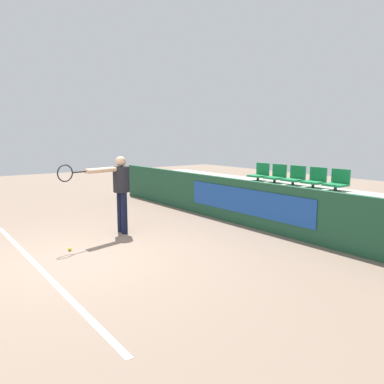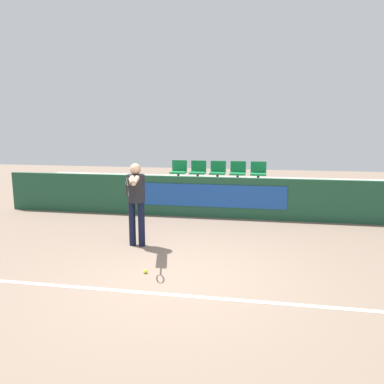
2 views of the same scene
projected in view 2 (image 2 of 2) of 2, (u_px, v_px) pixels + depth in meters
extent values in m
plane|color=#7A6656|center=(177.00, 278.00, 5.81)|extent=(30.00, 30.00, 0.00)
cube|color=white|center=(168.00, 294.00, 5.24)|extent=(6.15, 0.08, 0.01)
cube|color=#1E4C33|center=(210.00, 197.00, 9.60)|extent=(11.18, 0.12, 1.05)
cube|color=#19479E|center=(211.00, 196.00, 9.52)|extent=(3.77, 0.02, 0.58)
cube|color=#ADA89E|center=(213.00, 205.00, 10.22)|extent=(10.78, 1.01, 0.40)
cube|color=#ADA89E|center=(217.00, 191.00, 11.17)|extent=(10.78, 1.01, 0.81)
cylinder|color=#333333|center=(171.00, 194.00, 10.44)|extent=(0.07, 0.07, 0.11)
cube|color=#197A42|center=(171.00, 191.00, 10.42)|extent=(0.46, 0.42, 0.05)
cube|color=#197A42|center=(172.00, 183.00, 10.57)|extent=(0.46, 0.04, 0.33)
cylinder|color=#333333|center=(192.00, 195.00, 10.33)|extent=(0.07, 0.07, 0.11)
cube|color=#197A42|center=(192.00, 192.00, 10.32)|extent=(0.46, 0.42, 0.05)
cube|color=#197A42|center=(193.00, 184.00, 10.47)|extent=(0.46, 0.04, 0.33)
cylinder|color=#333333|center=(213.00, 195.00, 10.23)|extent=(0.07, 0.07, 0.11)
cube|color=#197A42|center=(213.00, 192.00, 10.21)|extent=(0.46, 0.42, 0.05)
cube|color=#197A42|center=(214.00, 185.00, 10.37)|extent=(0.46, 0.04, 0.33)
cylinder|color=#333333|center=(235.00, 196.00, 10.12)|extent=(0.07, 0.07, 0.11)
cube|color=#197A42|center=(235.00, 193.00, 10.11)|extent=(0.46, 0.42, 0.05)
cube|color=#197A42|center=(236.00, 185.00, 10.26)|extent=(0.46, 0.04, 0.33)
cylinder|color=#333333|center=(258.00, 197.00, 10.02)|extent=(0.07, 0.07, 0.11)
cube|color=#197A42|center=(258.00, 194.00, 10.01)|extent=(0.46, 0.42, 0.05)
cube|color=#197A42|center=(258.00, 186.00, 10.16)|extent=(0.46, 0.04, 0.33)
cylinder|color=#333333|center=(178.00, 175.00, 11.35)|extent=(0.07, 0.07, 0.11)
cube|color=#197A42|center=(178.00, 172.00, 11.33)|extent=(0.46, 0.42, 0.05)
cube|color=#197A42|center=(180.00, 165.00, 11.49)|extent=(0.46, 0.04, 0.33)
cylinder|color=#333333|center=(198.00, 175.00, 11.24)|extent=(0.07, 0.07, 0.11)
cube|color=#197A42|center=(198.00, 173.00, 11.23)|extent=(0.46, 0.42, 0.05)
cube|color=#197A42|center=(199.00, 166.00, 11.38)|extent=(0.46, 0.04, 0.33)
cylinder|color=#333333|center=(217.00, 176.00, 11.14)|extent=(0.07, 0.07, 0.11)
cube|color=#197A42|center=(218.00, 173.00, 11.13)|extent=(0.46, 0.42, 0.05)
cube|color=#197A42|center=(218.00, 166.00, 11.28)|extent=(0.46, 0.04, 0.33)
cylinder|color=#333333|center=(238.00, 176.00, 11.04)|extent=(0.07, 0.07, 0.11)
cube|color=#197A42|center=(238.00, 174.00, 11.02)|extent=(0.46, 0.42, 0.05)
cube|color=#197A42|center=(238.00, 167.00, 11.18)|extent=(0.46, 0.04, 0.33)
cylinder|color=#333333|center=(258.00, 177.00, 10.93)|extent=(0.07, 0.07, 0.11)
cube|color=#197A42|center=(258.00, 174.00, 10.92)|extent=(0.46, 0.42, 0.05)
cube|color=#197A42|center=(258.00, 167.00, 11.07)|extent=(0.46, 0.04, 0.33)
cylinder|color=black|center=(132.00, 224.00, 7.34)|extent=(0.13, 0.13, 0.88)
cylinder|color=black|center=(141.00, 224.00, 7.31)|extent=(0.13, 0.13, 0.88)
cylinder|color=black|center=(136.00, 188.00, 7.20)|extent=(0.34, 0.34, 0.53)
sphere|color=tan|center=(135.00, 169.00, 7.14)|extent=(0.21, 0.21, 0.21)
cylinder|color=tan|center=(130.00, 180.00, 6.67)|extent=(0.24, 0.68, 0.09)
cylinder|color=tan|center=(135.00, 180.00, 6.65)|extent=(0.24, 0.68, 0.09)
cylinder|color=black|center=(130.00, 185.00, 6.19)|extent=(0.10, 0.30, 0.03)
torus|color=black|center=(128.00, 188.00, 5.89)|extent=(0.10, 0.32, 0.32)
sphere|color=#CCDB33|center=(145.00, 271.00, 6.00)|extent=(0.07, 0.07, 0.07)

